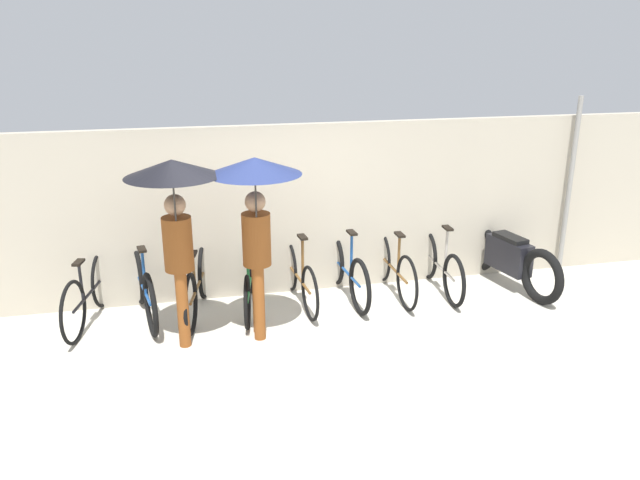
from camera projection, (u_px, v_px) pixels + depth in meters
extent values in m
plane|color=beige|center=(301.00, 373.00, 6.46)|extent=(30.00, 30.00, 0.00)
cube|color=#B2A893|center=(268.00, 212.00, 8.11)|extent=(13.49, 0.12, 2.25)
torus|color=black|center=(102.00, 279.00, 7.94)|extent=(0.20, 0.73, 0.74)
torus|color=black|center=(73.00, 312.00, 6.99)|extent=(0.20, 0.73, 0.74)
cylinder|color=black|center=(89.00, 294.00, 7.46)|extent=(0.25, 0.99, 0.04)
cylinder|color=black|center=(81.00, 282.00, 7.22)|extent=(0.04, 0.04, 0.46)
cube|color=black|center=(78.00, 262.00, 7.15)|extent=(0.13, 0.21, 0.03)
cylinder|color=black|center=(99.00, 256.00, 7.84)|extent=(0.04, 0.04, 0.63)
cylinder|color=black|center=(96.00, 232.00, 7.74)|extent=(0.44, 0.12, 0.03)
torus|color=black|center=(138.00, 275.00, 8.02)|extent=(0.20, 0.76, 0.76)
torus|color=black|center=(151.00, 305.00, 7.16)|extent=(0.20, 0.76, 0.76)
cylinder|color=#19478C|center=(144.00, 289.00, 7.59)|extent=(0.22, 0.99, 0.04)
cylinder|color=#19478C|center=(144.00, 273.00, 7.35)|extent=(0.04, 0.04, 0.56)
cube|color=black|center=(142.00, 249.00, 7.25)|extent=(0.13, 0.21, 0.03)
cylinder|color=#19478C|center=(135.00, 249.00, 7.91)|extent=(0.04, 0.04, 0.71)
cylinder|color=#19478C|center=(133.00, 223.00, 7.80)|extent=(0.44, 0.11, 0.03)
torus|color=black|center=(204.00, 271.00, 8.19)|extent=(0.20, 0.74, 0.74)
torus|color=black|center=(190.00, 304.00, 7.19)|extent=(0.20, 0.74, 0.74)
cylinder|color=brown|center=(198.00, 286.00, 7.69)|extent=(0.24, 1.04, 0.04)
cylinder|color=brown|center=(194.00, 274.00, 7.44)|extent=(0.04, 0.04, 0.48)
cube|color=black|center=(192.00, 254.00, 7.36)|extent=(0.13, 0.21, 0.03)
cylinder|color=brown|center=(202.00, 245.00, 8.08)|extent=(0.04, 0.04, 0.71)
cylinder|color=brown|center=(201.00, 219.00, 7.96)|extent=(0.44, 0.11, 0.03)
torus|color=black|center=(251.00, 269.00, 8.36)|extent=(0.16, 0.65, 0.66)
torus|color=black|center=(247.00, 302.00, 7.35)|extent=(0.16, 0.65, 0.66)
cylinder|color=#19662D|center=(250.00, 285.00, 7.85)|extent=(0.21, 1.06, 0.04)
cylinder|color=#19662D|center=(248.00, 267.00, 7.58)|extent=(0.04, 0.04, 0.62)
cube|color=black|center=(247.00, 242.00, 7.47)|extent=(0.12, 0.21, 0.03)
cylinder|color=#19662D|center=(251.00, 244.00, 8.25)|extent=(0.04, 0.04, 0.70)
cylinder|color=#19662D|center=(250.00, 219.00, 8.14)|extent=(0.44, 0.10, 0.03)
torus|color=black|center=(290.00, 266.00, 8.45)|extent=(0.09, 0.69, 0.68)
torus|color=black|center=(310.00, 293.00, 7.56)|extent=(0.09, 0.69, 0.68)
cylinder|color=brown|center=(299.00, 279.00, 8.00)|extent=(0.11, 0.98, 0.04)
cylinder|color=brown|center=(303.00, 261.00, 7.75)|extent=(0.04, 0.04, 0.61)
cube|color=black|center=(302.00, 237.00, 7.65)|extent=(0.11, 0.21, 0.03)
cylinder|color=brown|center=(289.00, 239.00, 8.32)|extent=(0.04, 0.04, 0.76)
cylinder|color=brown|center=(289.00, 212.00, 8.20)|extent=(0.44, 0.06, 0.03)
torus|color=black|center=(335.00, 259.00, 8.64)|extent=(0.10, 0.72, 0.72)
torus|color=black|center=(360.00, 287.00, 7.71)|extent=(0.10, 0.72, 0.72)
cylinder|color=#19478C|center=(347.00, 272.00, 8.17)|extent=(0.10, 1.03, 0.04)
cylinder|color=#19478C|center=(351.00, 256.00, 7.92)|extent=(0.04, 0.04, 0.59)
cube|color=black|center=(352.00, 233.00, 7.82)|extent=(0.10, 0.21, 0.03)
cylinder|color=#19478C|center=(335.00, 237.00, 8.54)|extent=(0.04, 0.04, 0.64)
cylinder|color=#19478C|center=(335.00, 215.00, 8.43)|extent=(0.44, 0.05, 0.03)
torus|color=black|center=(381.00, 256.00, 8.77)|extent=(0.04, 0.71, 0.71)
torus|color=black|center=(407.00, 283.00, 7.82)|extent=(0.04, 0.71, 0.71)
cylinder|color=brown|center=(393.00, 269.00, 8.29)|extent=(0.04, 1.02, 0.04)
cylinder|color=brown|center=(399.00, 255.00, 8.05)|extent=(0.04, 0.04, 0.52)
cube|color=black|center=(400.00, 235.00, 7.96)|extent=(0.09, 0.20, 0.03)
cylinder|color=brown|center=(382.00, 235.00, 8.67)|extent=(0.04, 0.04, 0.63)
cylinder|color=brown|center=(383.00, 213.00, 8.57)|extent=(0.44, 0.03, 0.03)
torus|color=black|center=(427.00, 254.00, 8.85)|extent=(0.08, 0.70, 0.69)
torus|color=black|center=(454.00, 281.00, 7.93)|extent=(0.08, 0.70, 0.69)
cylinder|color=#A59E93|center=(440.00, 267.00, 8.39)|extent=(0.08, 1.00, 0.04)
cylinder|color=#A59E93|center=(446.00, 251.00, 8.13)|extent=(0.04, 0.04, 0.59)
cube|color=black|center=(448.00, 228.00, 8.03)|extent=(0.10, 0.20, 0.03)
cylinder|color=#A59E93|center=(429.00, 230.00, 8.74)|extent=(0.04, 0.04, 0.72)
cylinder|color=#A59E93|center=(430.00, 206.00, 8.62)|extent=(0.44, 0.05, 0.03)
cylinder|color=brown|center=(183.00, 303.00, 7.05)|extent=(0.13, 0.13, 0.88)
cylinder|color=brown|center=(183.00, 310.00, 6.88)|extent=(0.13, 0.13, 0.88)
cylinder|color=brown|center=(178.00, 244.00, 6.73)|extent=(0.32, 0.32, 0.60)
sphere|color=tan|center=(175.00, 205.00, 6.59)|extent=(0.23, 0.23, 0.23)
cylinder|color=#332D28|center=(175.00, 212.00, 6.47)|extent=(0.02, 0.02, 0.74)
cone|color=black|center=(172.00, 168.00, 6.32)|extent=(0.99, 0.99, 0.18)
cylinder|color=brown|center=(258.00, 297.00, 7.22)|extent=(0.13, 0.13, 0.88)
cylinder|color=brown|center=(259.00, 303.00, 7.05)|extent=(0.13, 0.13, 0.88)
cylinder|color=brown|center=(256.00, 239.00, 6.90)|extent=(0.32, 0.32, 0.60)
sphere|color=tan|center=(255.00, 202.00, 6.76)|extent=(0.23, 0.23, 0.23)
cylinder|color=#332D28|center=(256.00, 208.00, 6.64)|extent=(0.02, 0.02, 0.73)
cone|color=#19234C|center=(255.00, 166.00, 6.49)|extent=(0.99, 0.99, 0.18)
torus|color=black|center=(478.00, 246.00, 9.13)|extent=(0.25, 0.74, 0.73)
torus|color=black|center=(542.00, 277.00, 8.00)|extent=(0.25, 0.74, 0.73)
cube|color=black|center=(509.00, 255.00, 8.54)|extent=(0.37, 0.75, 0.44)
cube|color=black|center=(510.00, 238.00, 8.46)|extent=(0.31, 0.53, 0.06)
cylinder|color=#B2B2B7|center=(482.00, 210.00, 8.95)|extent=(0.58, 0.14, 0.03)
cylinder|color=gray|center=(569.00, 187.00, 8.80)|extent=(0.07, 0.07, 2.53)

